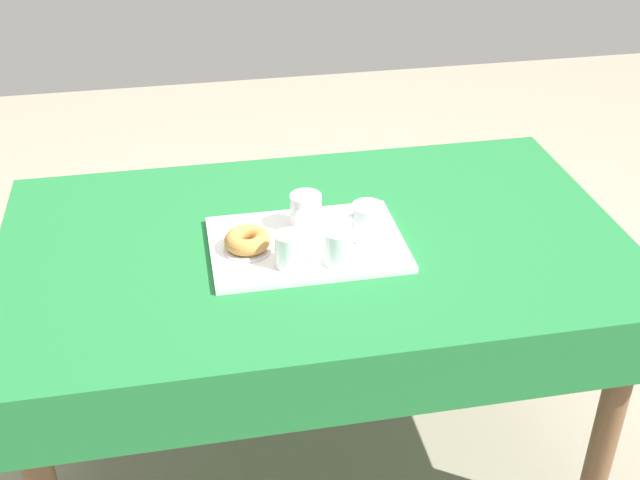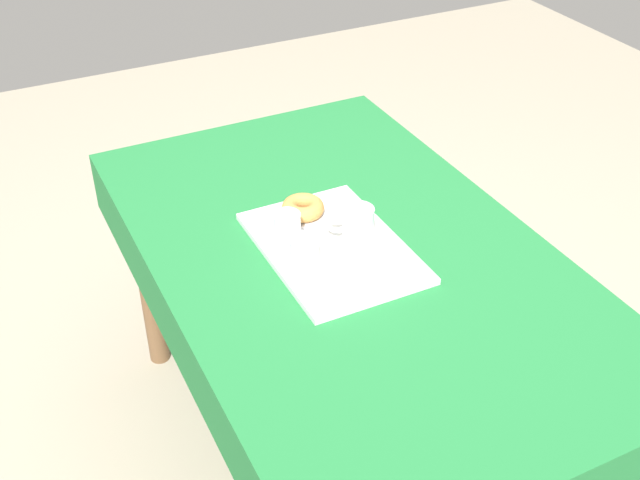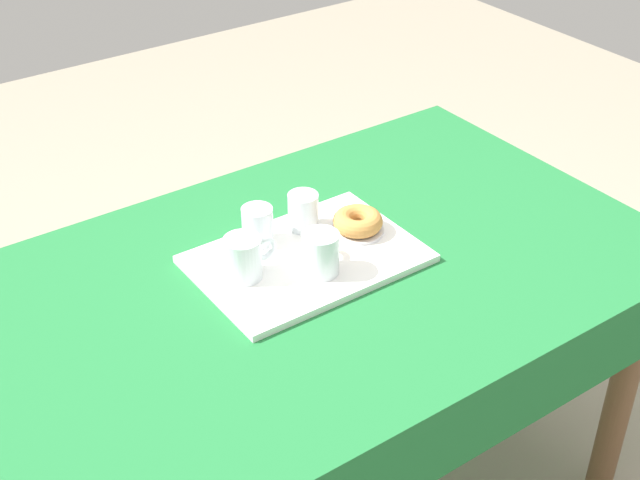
{
  "view_description": "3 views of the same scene",
  "coord_description": "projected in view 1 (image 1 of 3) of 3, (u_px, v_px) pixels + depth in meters",
  "views": [
    {
      "loc": [
        -0.29,
        -1.59,
        1.73
      ],
      "look_at": [
        -0.0,
        -0.07,
        0.77
      ],
      "focal_mm": 45.48,
      "sensor_mm": 36.0,
      "label": 1
    },
    {
      "loc": [
        1.32,
        -0.73,
        1.83
      ],
      "look_at": [
        -0.03,
        -0.06,
        0.76
      ],
      "focal_mm": 44.95,
      "sensor_mm": 36.0,
      "label": 2
    },
    {
      "loc": [
        0.8,
        1.18,
        1.76
      ],
      "look_at": [
        -0.06,
        -0.04,
        0.77
      ],
      "focal_mm": 49.97,
      "sensor_mm": 36.0,
      "label": 3
    }
  ],
  "objects": [
    {
      "name": "serving_tray",
      "position": [
        307.0,
        244.0,
        1.86
      ],
      "size": [
        0.44,
        0.31,
        0.02
      ],
      "primitive_type": "cube",
      "color": "white",
      "rests_on": "dining_table"
    },
    {
      "name": "donut_plate_left",
      "position": [
        248.0,
        249.0,
        1.82
      ],
      "size": [
        0.11,
        0.11,
        0.01
      ],
      "primitive_type": "cylinder",
      "color": "silver",
      "rests_on": "serving_tray"
    },
    {
      "name": "ground_plane",
      "position": [
        316.0,
        459.0,
        2.28
      ],
      "size": [
        6.0,
        6.0,
        0.0
      ],
      "primitive_type": "plane",
      "color": "gray"
    },
    {
      "name": "sugar_donut_left",
      "position": [
        247.0,
        240.0,
        1.81
      ],
      "size": [
        0.1,
        0.1,
        0.04
      ],
      "primitive_type": "torus",
      "color": "#BC7F3D",
      "rests_on": "donut_plate_left"
    },
    {
      "name": "tea_mug_left",
      "position": [
        367.0,
        223.0,
        1.85
      ],
      "size": [
        0.11,
        0.07,
        0.09
      ],
      "color": "white",
      "rests_on": "serving_tray"
    },
    {
      "name": "tea_mug_right",
      "position": [
        305.0,
        213.0,
        1.89
      ],
      "size": [
        0.08,
        0.11,
        0.09
      ],
      "color": "white",
      "rests_on": "serving_tray"
    },
    {
      "name": "water_glass_near",
      "position": [
        289.0,
        252.0,
        1.75
      ],
      "size": [
        0.06,
        0.06,
        0.08
      ],
      "color": "white",
      "rests_on": "serving_tray"
    },
    {
      "name": "dining_table",
      "position": [
        315.0,
        273.0,
        1.95
      ],
      "size": [
        1.46,
        0.88,
        0.73
      ],
      "color": "#1E6B33",
      "rests_on": "ground"
    },
    {
      "name": "water_glass_far",
      "position": [
        338.0,
        249.0,
        1.76
      ],
      "size": [
        0.06,
        0.06,
        0.08
      ],
      "color": "white",
      "rests_on": "serving_tray"
    }
  ]
}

